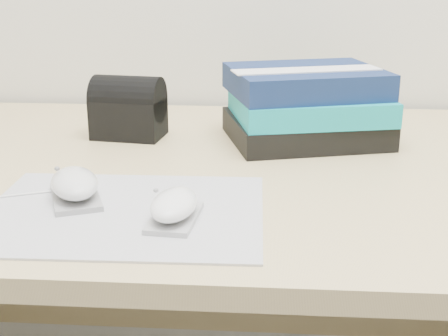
# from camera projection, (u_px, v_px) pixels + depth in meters

# --- Properties ---
(desk) EXTENTS (1.60, 0.80, 0.73)m
(desk) POSITION_uv_depth(u_px,v_px,m) (259.00, 275.00, 1.13)
(desk) COLOR tan
(desk) RESTS_ON ground
(mousepad) EXTENTS (0.36, 0.28, 0.00)m
(mousepad) POSITION_uv_depth(u_px,v_px,m) (124.00, 212.00, 0.80)
(mousepad) COLOR #98979F
(mousepad) RESTS_ON desk
(mouse_rear) EXTENTS (0.10, 0.13, 0.05)m
(mouse_rear) POSITION_uv_depth(u_px,v_px,m) (75.00, 185.00, 0.83)
(mouse_rear) COLOR #939396
(mouse_rear) RESTS_ON mousepad
(mouse_front) EXTENTS (0.06, 0.10, 0.04)m
(mouse_front) POSITION_uv_depth(u_px,v_px,m) (174.00, 207.00, 0.77)
(mouse_front) COLOR #A7A7AA
(mouse_front) RESTS_ON mousepad
(book_stack) EXTENTS (0.31, 0.27, 0.13)m
(book_stack) POSITION_uv_depth(u_px,v_px,m) (307.00, 105.00, 1.10)
(book_stack) COLOR black
(book_stack) RESTS_ON desk
(pouch) EXTENTS (0.13, 0.10, 0.11)m
(pouch) POSITION_uv_depth(u_px,v_px,m) (128.00, 108.00, 1.13)
(pouch) COLOR black
(pouch) RESTS_ON desk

